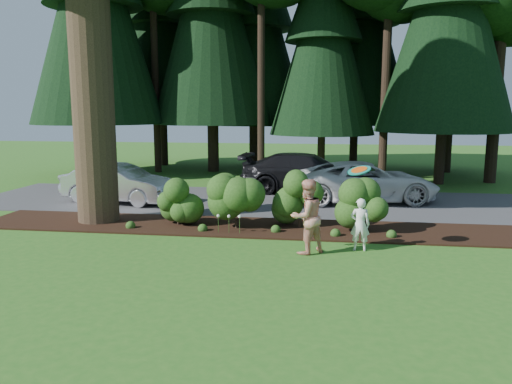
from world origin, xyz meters
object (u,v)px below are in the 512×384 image
car_silver_wagon (119,183)px  adult (307,217)px  frisbee (359,170)px  car_dark_suv (308,173)px  child (360,225)px  car_white_suv (364,182)px

car_silver_wagon → adult: 9.05m
frisbee → adult: bearing=-169.3°
car_dark_suv → child: bearing=-167.0°
car_silver_wagon → car_white_suv: (8.98, 1.50, 0.04)m
child → frisbee: 1.38m
car_dark_suv → frisbee: bearing=-167.7°
frisbee → car_white_suv: bearing=84.8°
car_white_suv → car_dark_suv: car_dark_suv is taller
car_silver_wagon → car_dark_suv: (6.78, 3.36, 0.10)m
car_white_suv → frisbee: bearing=164.2°
frisbee → car_silver_wagon: bearing=147.5°
car_white_suv → car_dark_suv: (-2.19, 1.86, 0.06)m
car_dark_suv → adult: adult is taller
car_dark_suv → frisbee: size_ratio=9.78×
car_white_suv → child: size_ratio=4.12×
car_silver_wagon → adult: (7.15, -5.55, 0.17)m
car_silver_wagon → car_dark_suv: 7.57m
car_white_suv → car_dark_suv: 2.87m
car_dark_suv → car_silver_wagon: bearing=118.4°
child → adult: 1.37m
car_silver_wagon → car_white_suv: car_white_suv is taller
adult → frisbee: size_ratio=3.17×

